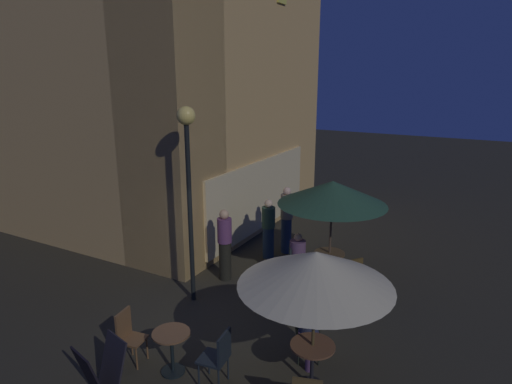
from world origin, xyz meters
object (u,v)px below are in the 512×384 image
object	(u,v)px
cafe_chair_0	(308,327)
cafe_chair_2	(294,261)
cafe_table_0	(312,357)
cafe_table_2	(172,346)
cafe_chair_3	(351,274)
patio_umbrella_0	(316,269)
cafe_chair_4	(219,354)
patron_standing_2	(287,220)
street_lamp_near_corner	(188,160)
patron_standing_3	(225,245)
patron_standing_4	(268,229)
cafe_table_1	(329,261)
patron_seated_1	(300,255)
patio_umbrella_1	(332,193)
menu_sandwich_board	(101,370)
cafe_chair_5	(128,333)
patron_seated_0	(309,325)

from	to	relation	value
cafe_chair_0	cafe_chair_2	size ratio (longest dim) A/B	1.05
cafe_table_0	cafe_table_2	world-z (taller)	cafe_table_0
cafe_table_2	cafe_chair_3	xyz separation A→B (m)	(3.82, -1.86, 0.09)
patio_umbrella_0	cafe_chair_4	bearing A→B (deg)	116.77
patio_umbrella_0	patron_standing_2	world-z (taller)	patio_umbrella_0
street_lamp_near_corner	cafe_chair_0	bearing A→B (deg)	-102.54
cafe_chair_3	patron_standing_3	distance (m)	2.98
cafe_table_0	patron_standing_3	world-z (taller)	patron_standing_3
patron_standing_3	patio_umbrella_0	bearing A→B (deg)	152.80
cafe_chair_4	patron_standing_2	world-z (taller)	patron_standing_2
patron_standing_4	cafe_table_0	bearing A→B (deg)	-165.21
cafe_table_1	patron_standing_2	xyz separation A→B (m)	(1.18, 1.65, 0.40)
cafe_chair_2	cafe_table_0	bearing A→B (deg)	-88.69
cafe_chair_2	patron_seated_1	size ratio (longest dim) A/B	0.73
patron_seated_1	patron_standing_3	world-z (taller)	patron_standing_3
patio_umbrella_0	patron_standing_3	bearing A→B (deg)	51.70
patio_umbrella_1	patron_standing_2	xyz separation A→B (m)	(1.18, 1.65, -1.26)
cafe_chair_2	patron_standing_3	bearing A→B (deg)	175.80
menu_sandwich_board	patron_standing_3	distance (m)	4.31
cafe_table_1	cafe_chair_5	bearing A→B (deg)	155.62
cafe_chair_2	patron_seated_0	bearing A→B (deg)	-88.34
cafe_table_1	patron_standing_4	world-z (taller)	patron_standing_4
patron_standing_4	cafe_chair_5	bearing A→B (deg)	158.97
cafe_table_1	patio_umbrella_0	size ratio (longest dim) A/B	0.33
street_lamp_near_corner	patron_standing_3	distance (m)	2.54
cafe_chair_3	cafe_chair_2	bearing A→B (deg)	31.73
cafe_table_1	patio_umbrella_0	xyz separation A→B (m)	(-3.56, -0.98, 1.49)
cafe_table_0	cafe_chair_5	bearing A→B (deg)	106.58
cafe_chair_0	cafe_chair_4	world-z (taller)	cafe_chair_4
cafe_chair_4	patron_standing_2	distance (m)	5.57
patron_seated_0	patron_standing_2	xyz separation A→B (m)	(4.16, 2.33, 0.24)
cafe_chair_0	cafe_chair_2	xyz separation A→B (m)	(2.47, 1.36, -0.03)
patron_standing_4	street_lamp_near_corner	bearing A→B (deg)	151.72
cafe_chair_5	cafe_chair_4	bearing A→B (deg)	-0.79
cafe_table_0	cafe_chair_0	distance (m)	0.80
menu_sandwich_board	patron_standing_3	xyz separation A→B (m)	(4.26, 0.47, 0.43)
menu_sandwich_board	cafe_chair_0	bearing A→B (deg)	-29.80
patio_umbrella_0	cafe_chair_3	bearing A→B (deg)	5.62
cafe_table_2	cafe_chair_2	world-z (taller)	cafe_chair_2
cafe_chair_0	patron_seated_0	distance (m)	0.20
patio_umbrella_1	cafe_chair_2	xyz separation A→B (m)	(-0.38, 0.74, -1.67)
cafe_table_2	patron_standing_4	distance (m)	5.01
patio_umbrella_0	patron_seated_1	distance (m)	3.86
cafe_table_0	patron_standing_4	size ratio (longest dim) A/B	0.47
cafe_chair_0	cafe_chair_3	bearing A→B (deg)	151.85
cafe_chair_2	patron_standing_4	size ratio (longest dim) A/B	0.55
patio_umbrella_1	street_lamp_near_corner	bearing A→B (deg)	133.22
cafe_table_0	patron_standing_4	distance (m)	5.09
cafe_table_1	cafe_table_2	size ratio (longest dim) A/B	1.02
patio_umbrella_0	menu_sandwich_board	bearing A→B (deg)	121.91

